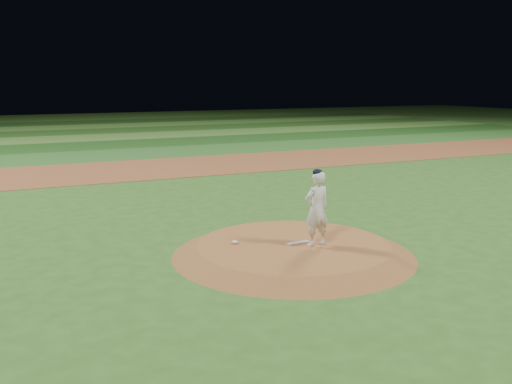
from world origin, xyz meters
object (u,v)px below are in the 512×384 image
Objects in this scene: pitchers_mound at (293,249)px; pitcher_on_mound at (317,208)px; pitching_rubber at (298,243)px; rosin_bag at (235,242)px.

pitcher_on_mound is at bearing -37.66° from pitchers_mound.
pitchers_mound is at bearing 175.96° from pitching_rubber.
pitching_rubber is at bearing -23.93° from rosin_bag.
pitcher_on_mound reaches higher than pitchers_mound.
rosin_bag is (-1.19, 0.59, 0.16)m from pitchers_mound.
pitcher_on_mound is at bearing -52.86° from pitching_rubber.
rosin_bag reaches higher than pitchers_mound.
rosin_bag is 0.08× the size of pitcher_on_mound.
pitching_rubber is at bearing 131.58° from pitcher_on_mound.
pitching_rubber is 3.93× the size of rosin_bag.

